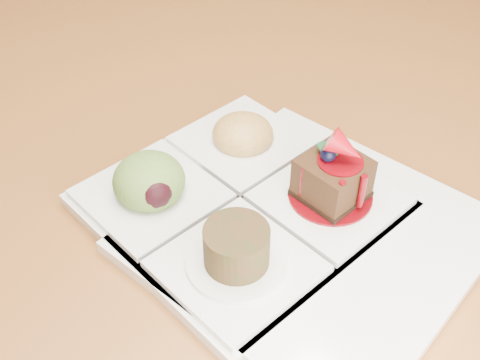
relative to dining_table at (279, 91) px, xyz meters
name	(u,v)px	position (x,y,z in m)	size (l,w,h in m)	color
dining_table	(279,91)	(0.00, 0.00, 0.00)	(1.00, 1.80, 0.75)	brown
sampler_plate	(236,193)	(-0.17, -0.24, 0.09)	(0.29, 0.29, 0.09)	white
second_plate	(310,236)	(-0.13, -0.30, 0.07)	(0.25, 0.25, 0.01)	white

